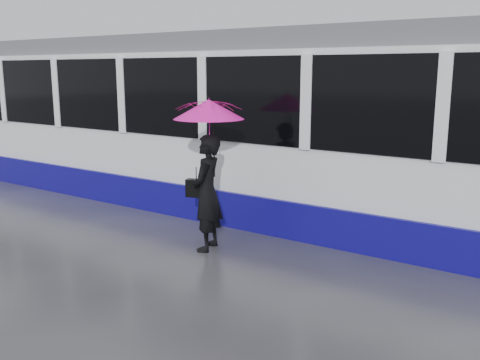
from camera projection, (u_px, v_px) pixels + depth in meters
The scene contains 5 objects.
ground at pixel (228, 257), 7.80m from camera, with size 90.00×90.00×0.00m, color #2F2F34.
rails at pixel (308, 218), 9.81m from camera, with size 34.00×1.51×0.02m.
woman at pixel (207, 193), 7.99m from camera, with size 0.64×0.42×1.76m, color black.
umbrella at pixel (209, 123), 7.75m from camera, with size 1.30×1.30×1.19m.
handbag at pixel (196, 188), 8.12m from camera, with size 0.34×0.22×0.45m.
Camera 1 is at (4.37, -5.99, 2.68)m, focal length 40.00 mm.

